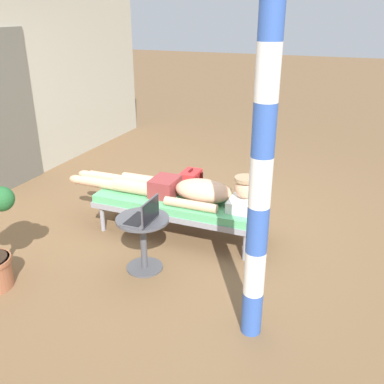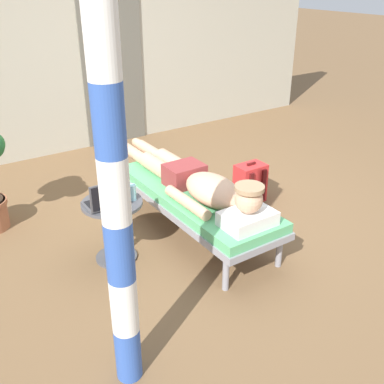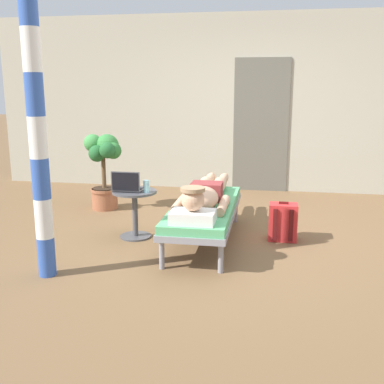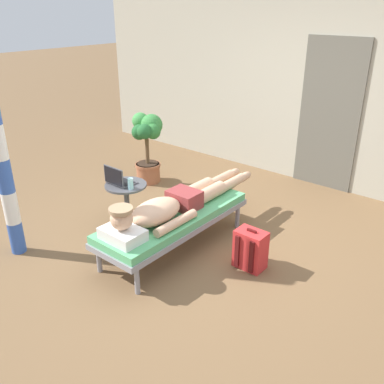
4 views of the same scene
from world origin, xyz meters
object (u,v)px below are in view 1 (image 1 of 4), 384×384
(laptop, at_px, (144,216))
(drink_glass, at_px, (155,206))
(person_reclining, at_px, (182,189))
(porch_post, at_px, (261,182))
(backpack, at_px, (190,187))
(lounge_chair, at_px, (180,204))
(side_table, at_px, (143,235))

(laptop, relative_size, drink_glass, 2.38)
(person_reclining, relative_size, porch_post, 0.90)
(drink_glass, bearing_deg, person_reclining, -0.25)
(backpack, bearing_deg, drink_glass, -170.36)
(lounge_chair, height_order, drink_glass, drink_glass)
(lounge_chair, distance_m, porch_post, 1.87)
(porch_post, bearing_deg, backpack, 33.06)
(person_reclining, xyz_separation_m, drink_glass, (-0.62, 0.00, 0.07))
(laptop, bearing_deg, side_table, 40.52)
(porch_post, bearing_deg, person_reclining, 41.55)
(lounge_chair, bearing_deg, drink_glass, -177.08)
(side_table, relative_size, laptop, 1.69)
(side_table, relative_size, backpack, 1.23)
(laptop, bearing_deg, lounge_chair, 1.66)
(lounge_chair, relative_size, laptop, 5.83)
(laptop, bearing_deg, drink_glass, -2.05)
(person_reclining, relative_size, drink_glass, 16.66)
(person_reclining, height_order, porch_post, porch_post)
(side_table, height_order, porch_post, porch_post)
(drink_glass, xyz_separation_m, porch_post, (-0.61, -1.09, 0.62))
(backpack, distance_m, porch_post, 2.64)
(side_table, bearing_deg, person_reclining, -4.59)
(person_reclining, xyz_separation_m, backpack, (0.82, 0.25, -0.32))
(laptop, xyz_separation_m, porch_post, (-0.40, -1.09, 0.63))
(person_reclining, height_order, backpack, person_reclining)
(drink_glass, height_order, porch_post, porch_post)
(lounge_chair, relative_size, porch_post, 0.75)
(drink_glass, bearing_deg, laptop, 177.95)
(laptop, xyz_separation_m, backpack, (1.65, 0.24, -0.39))
(person_reclining, distance_m, side_table, 0.79)
(laptop, distance_m, porch_post, 1.32)
(lounge_chair, bearing_deg, person_reclining, -90.00)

